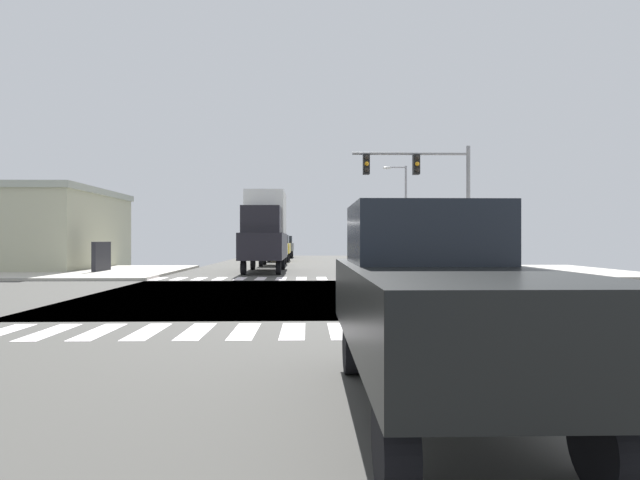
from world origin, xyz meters
name	(u,v)px	position (x,y,z in m)	size (l,w,h in m)	color
ground	(292,295)	(0.00, 0.00, -0.03)	(90.00, 90.00, 0.05)	#44433F
sidewalk_corner_ne	(519,271)	(13.00, 12.00, 0.07)	(12.00, 12.00, 0.14)	#B2ADA3
sidewalk_corner_nw	(73,272)	(-13.00, 12.00, 0.07)	(12.00, 12.00, 0.14)	#B8B3A6
crosswalk_near	(269,331)	(-0.25, -7.30, 0.00)	(13.50, 2.00, 0.01)	white
crosswalk_far	(291,279)	(-0.25, 7.30, 0.00)	(13.50, 2.00, 0.01)	white
traffic_signal_mast	(424,181)	(6.39, 7.69, 4.88)	(5.96, 0.55, 6.64)	gray
street_lamp	(402,205)	(7.57, 19.85, 4.47)	(1.78, 0.32, 7.39)	gray
bank_building	(6,229)	(-19.00, 15.75, 2.61)	(14.36, 10.62, 5.20)	#AEAD90
pickup_crossing_1	(437,294)	(2.00, -12.27, 1.29)	(2.00, 5.10, 2.35)	black
pickup_leading_2	(284,246)	(-2.00, 37.59, 1.29)	(2.00, 5.10, 2.35)	black
box_truck_trailing_1	(265,229)	(-2.00, 12.85, 2.56)	(2.40, 7.20, 4.85)	black
suv_middle_2	(279,246)	(-2.00, 27.90, 1.39)	(1.96, 4.60, 2.34)	black
suv_outer_3	(273,247)	(-2.00, 20.33, 1.39)	(1.96, 4.60, 2.34)	black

